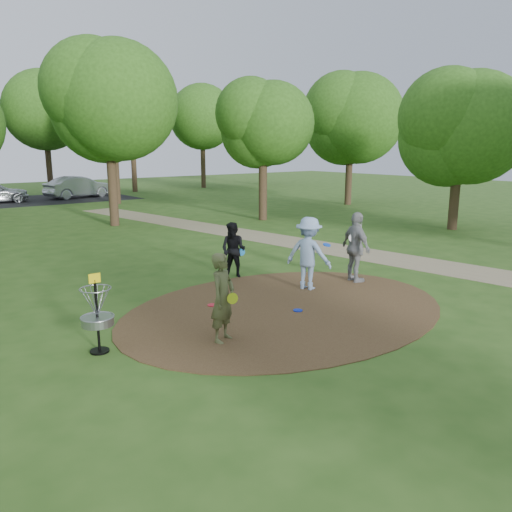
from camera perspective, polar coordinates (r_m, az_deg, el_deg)
ground at (r=12.06m, az=3.56°, el=-6.08°), size 100.00×100.00×0.00m
dirt_clearing at (r=12.05m, az=3.56°, el=-6.03°), size 8.40×8.40×0.02m
footpath at (r=18.03m, az=14.79°, el=-0.22°), size 7.55×39.89×0.01m
parking_lot at (r=39.87m, az=-24.25°, el=5.82°), size 14.00×8.00×0.01m
player_observer_with_disc at (r=9.88m, az=-3.82°, el=-4.80°), size 0.78×0.68×1.80m
player_throwing_with_disc at (r=13.53m, az=6.03°, el=0.28°), size 1.36×1.47×1.98m
player_walking_with_disc at (r=14.78m, az=-2.60°, el=0.70°), size 0.92×1.00×1.64m
player_waiting_with_disc at (r=14.45m, az=11.36°, el=0.96°), size 0.76×1.27×2.02m
disc_ground_blue at (r=11.90m, az=4.81°, el=-6.20°), size 0.22×0.22×0.02m
disc_ground_red at (r=12.29m, az=-5.06°, el=-5.60°), size 0.22×0.22×0.02m
car_right at (r=40.48m, az=-19.57°, el=7.44°), size 5.20×2.64×1.63m
disc_golf_basket at (r=9.80m, az=-17.75°, el=-5.69°), size 0.63×0.63×1.54m
tree_ring at (r=19.68m, az=-9.61°, el=16.14°), size 37.56×45.23×8.83m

